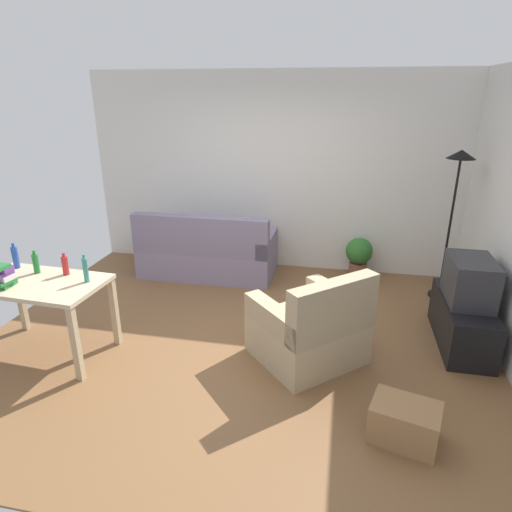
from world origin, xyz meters
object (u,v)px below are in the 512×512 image
couch (207,254)px  tv (470,281)px  torchiere_lamp (456,185)px  potted_plant (359,255)px  armchair (311,330)px  bottle_green (36,263)px  storage_box (404,422)px  bottle_red (65,265)px  bottle_blue (15,257)px  bottle_tall (86,270)px  desk (40,292)px  tv_stand (462,322)px

couch → tv: bearing=158.6°
torchiere_lamp → potted_plant: bearing=158.6°
armchair → bottle_green: 2.73m
storage_box → bottle_red: bearing=166.9°
bottle_blue → bottle_tall: size_ratio=0.96×
desk → armchair: bearing=12.0°
couch → bottle_green: bearing=61.5°
bottle_green → tv: bearing=10.8°
potted_plant → desk: bearing=-140.3°
armchair → desk: bearing=-34.2°
couch → desk: couch is taller
tv_stand → bottle_green: bottle_green is taller
tv_stand → bottle_green: 4.27m
desk → bottle_tall: bottle_tall is taller
couch → potted_plant: (2.06, 0.31, 0.02)m
couch → bottle_red: bottle_red is taller
potted_plant → bottle_blue: size_ratio=2.19×
tv_stand → desk: size_ratio=0.89×
tv → bottle_red: bottle_red is taller
bottle_red → tv_stand: bearing=11.3°
potted_plant → bottle_red: size_ratio=2.58×
bottle_green → potted_plant: bearing=36.3°
storage_box → desk: bearing=171.0°
bottle_green → bottle_tall: 0.60m
bottle_green → bottle_tall: bottle_tall is taller
bottle_red → bottle_tall: bottle_tall is taller
tv → torchiere_lamp: 1.33m
potted_plant → storage_box: 3.03m
armchair → bottle_blue: 3.01m
torchiere_lamp → desk: (-4.00, -2.10, -0.76)m
tv_stand → potted_plant: 1.82m
bottle_blue → bottle_red: bearing=-5.5°
bottle_red → tv: bearing=11.3°
desk → bottle_red: size_ratio=5.60×
bottle_red → bottle_green: bearing=-176.1°
couch → bottle_blue: 2.42m
bottle_blue → bottle_tall: bottle_tall is taller
bottle_red → torchiere_lamp: bearing=26.2°
tv_stand → torchiere_lamp: 1.62m
desk → storage_box: bearing=-5.7°
potted_plant → bottle_red: (-2.84, -2.29, 0.53)m
torchiere_lamp → desk: size_ratio=1.46×
tv → potted_plant: (-1.01, 1.52, -0.37)m
desk → potted_plant: (3.00, 2.49, -0.32)m
armchair → couch: bearing=-91.3°
desk → bottle_green: bearing=131.1°
torchiere_lamp → storage_box: torchiere_lamp is taller
potted_plant → armchair: size_ratio=0.46×
torchiere_lamp → potted_plant: (-1.00, 0.39, -1.08)m
couch → potted_plant: 2.08m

